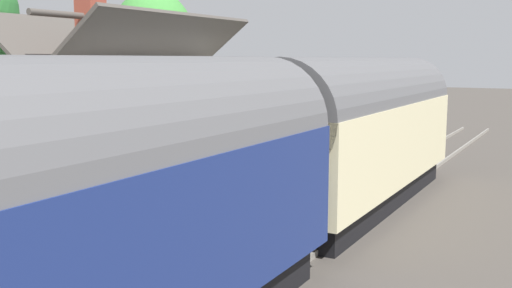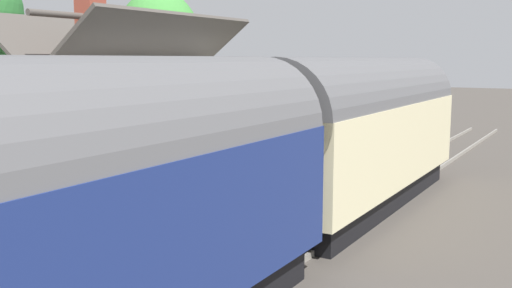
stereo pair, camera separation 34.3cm
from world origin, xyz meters
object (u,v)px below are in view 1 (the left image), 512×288
object	(u,v)px
station_building	(127,124)
bench_platform_end	(304,135)
train	(287,154)
tree_mid_background	(153,42)
planter_edge_near	(334,133)
planter_corner_building	(130,204)

from	to	relation	value
station_building	bench_platform_end	xyz separation A→B (m)	(8.10, -1.64, -1.13)
bench_platform_end	station_building	bearing A→B (deg)	168.58
train	bench_platform_end	size ratio (longest dim) A/B	14.73
bench_platform_end	tree_mid_background	xyz separation A→B (m)	(2.15, 8.99, 3.72)
planter_edge_near	tree_mid_background	world-z (taller)	tree_mid_background
train	bench_platform_end	xyz separation A→B (m)	(8.94, 3.70, -0.85)
planter_corner_building	tree_mid_background	xyz separation A→B (m)	(13.00, 9.84, 3.92)
train	planter_corner_building	distance (m)	3.59
bench_platform_end	planter_corner_building	world-z (taller)	bench_platform_end
station_building	bench_platform_end	size ratio (longest dim) A/B	4.40
planter_corner_building	train	bearing A→B (deg)	-56.11
planter_edge_near	bench_platform_end	bearing A→B (deg)	170.98
planter_edge_near	tree_mid_background	bearing A→B (deg)	90.49
train	bench_platform_end	world-z (taller)	train
train	planter_edge_near	size ratio (longest dim) A/B	31.69
station_building	planter_edge_near	bearing A→B (deg)	-10.91
planter_corner_building	planter_edge_near	bearing A→B (deg)	2.19
station_building	planter_corner_building	size ratio (longest dim) A/B	7.72
bench_platform_end	planter_corner_building	size ratio (longest dim) A/B	1.76
planter_corner_building	tree_mid_background	world-z (taller)	tree_mid_background
train	station_building	xyz separation A→B (m)	(0.84, 5.34, 0.28)
planter_edge_near	tree_mid_background	distance (m)	10.10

